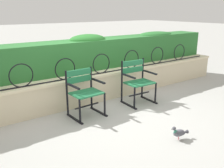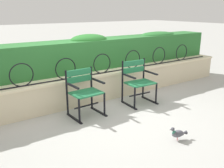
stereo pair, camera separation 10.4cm
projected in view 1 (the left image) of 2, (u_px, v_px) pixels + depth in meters
name	position (u px, v px, depth m)	size (l,w,h in m)	color
ground_plane	(113.00, 112.00, 4.74)	(60.00, 60.00, 0.00)	#ADADA8
stone_wall	(92.00, 87.00, 5.25)	(7.68, 0.41, 0.59)	beige
iron_arch_fence	(85.00, 67.00, 4.95)	(7.14, 0.02, 0.42)	black
hedge_row	(78.00, 54.00, 5.43)	(7.53, 0.64, 0.77)	#2D7033
park_chair_left	(84.00, 91.00, 4.50)	(0.59, 0.54, 0.85)	#237547
park_chair_right	(137.00, 81.00, 5.13)	(0.61, 0.55, 0.89)	#237547
pigeon_near_chairs	(179.00, 133.00, 3.72)	(0.29, 0.15, 0.22)	#5B5B66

